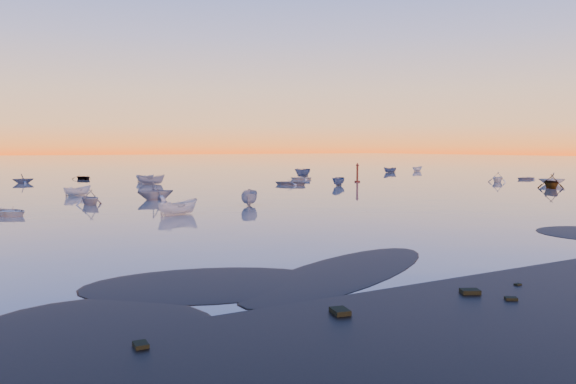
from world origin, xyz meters
TOP-DOWN VIEW (x-y plane):
  - ground at (0.00, 100.00)m, footprint 600.00×600.00m
  - moored_fleet at (0.00, 53.00)m, footprint 124.00×58.00m
  - boat_near_left at (-26.28, 30.32)m, footprint 4.32×3.63m
  - boat_near_center at (-14.30, 24.00)m, footprint 2.15×3.80m
  - boat_near_right at (45.04, 32.63)m, footprint 3.88×3.82m
  - channel_marker at (23.91, 51.45)m, footprint 0.88×0.88m

SIDE VIEW (x-z plane):
  - ground at x=0.00m, z-range 0.00..0.00m
  - moored_fleet at x=0.00m, z-range -0.60..0.60m
  - boat_near_left at x=-26.28m, z-range -0.51..0.51m
  - boat_near_center at x=-14.30m, z-range -0.62..0.62m
  - boat_near_right at x=45.04m, z-range -0.66..0.66m
  - channel_marker at x=23.91m, z-range -0.33..2.81m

